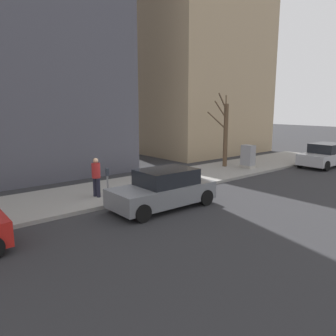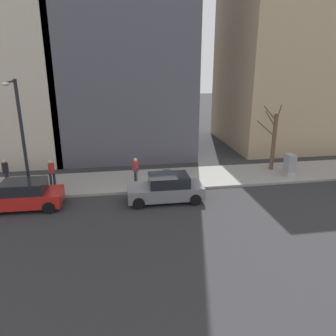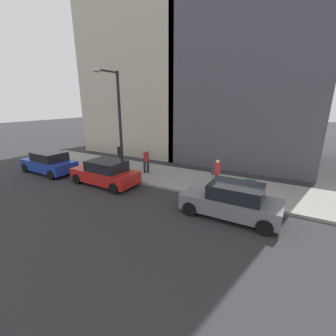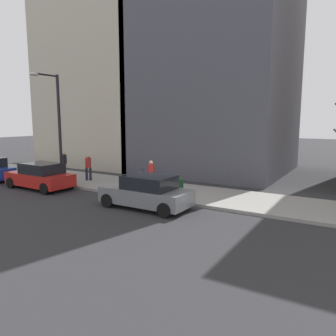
# 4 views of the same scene
# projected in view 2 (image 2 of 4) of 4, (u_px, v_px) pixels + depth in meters

# --- Properties ---
(ground_plane) EXTENTS (120.00, 120.00, 0.00)m
(ground_plane) POSITION_uv_depth(u_px,v_px,m) (160.00, 192.00, 19.75)
(ground_plane) COLOR #2B2B2D
(sidewalk) EXTENTS (4.00, 36.00, 0.15)m
(sidewalk) POSITION_uv_depth(u_px,v_px,m) (155.00, 180.00, 21.60)
(sidewalk) COLOR gray
(sidewalk) RESTS_ON ground
(parked_car_grey) EXTENTS (1.96, 4.22, 1.52)m
(parked_car_grey) POSITION_uv_depth(u_px,v_px,m) (166.00, 188.00, 18.33)
(parked_car_grey) COLOR slate
(parked_car_grey) RESTS_ON ground
(parked_car_red) EXTENTS (2.02, 4.25, 1.52)m
(parked_car_red) POSITION_uv_depth(u_px,v_px,m) (22.00, 195.00, 17.40)
(parked_car_red) COLOR red
(parked_car_red) RESTS_ON ground
(parking_meter) EXTENTS (0.14, 0.10, 1.35)m
(parking_meter) POSITION_uv_depth(u_px,v_px,m) (137.00, 176.00, 19.66)
(parking_meter) COLOR slate
(parking_meter) RESTS_ON sidewalk
(utility_box) EXTENTS (0.83, 0.61, 1.43)m
(utility_box) POSITION_uv_depth(u_px,v_px,m) (290.00, 165.00, 22.11)
(utility_box) COLOR #A8A399
(utility_box) RESTS_ON sidewalk
(streetlamp) EXTENTS (1.97, 0.32, 6.50)m
(streetlamp) POSITION_uv_depth(u_px,v_px,m) (20.00, 130.00, 17.59)
(streetlamp) COLOR black
(streetlamp) RESTS_ON sidewalk
(bare_tree) EXTENTS (0.95, 1.79, 4.58)m
(bare_tree) POSITION_uv_depth(u_px,v_px,m) (273.00, 140.00, 22.79)
(bare_tree) COLOR brown
(bare_tree) RESTS_ON sidewalk
(trash_bin) EXTENTS (0.56, 0.56, 0.90)m
(trash_bin) POSITION_uv_depth(u_px,v_px,m) (167.00, 177.00, 20.49)
(trash_bin) COLOR #14381E
(trash_bin) RESTS_ON sidewalk
(pedestrian_near_meter) EXTENTS (0.40, 0.36, 1.66)m
(pedestrian_near_meter) POSITION_uv_depth(u_px,v_px,m) (136.00, 169.00, 20.45)
(pedestrian_near_meter) COLOR #1E1E2D
(pedestrian_near_meter) RESTS_ON sidewalk
(pedestrian_midblock) EXTENTS (0.36, 0.36, 1.66)m
(pedestrian_midblock) POSITION_uv_depth(u_px,v_px,m) (52.00, 171.00, 20.07)
(pedestrian_midblock) COLOR #1E1E2D
(pedestrian_midblock) RESTS_ON sidewalk
(pedestrian_far_corner) EXTENTS (0.36, 0.36, 1.66)m
(pedestrian_far_corner) POSITION_uv_depth(u_px,v_px,m) (6.00, 171.00, 20.13)
(pedestrian_far_corner) COLOR #1E1E2D
(pedestrian_far_corner) RESTS_ON sidewalk
(office_tower_left) EXTENTS (10.41, 10.41, 16.52)m
(office_tower_left) POSITION_uv_depth(u_px,v_px,m) (287.00, 52.00, 29.24)
(office_tower_left) COLOR tan
(office_tower_left) RESTS_ON ground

